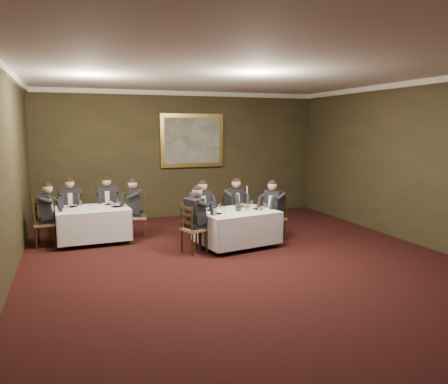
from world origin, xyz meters
TOP-DOWN VIEW (x-y plane):
  - ground at (0.00, 0.00)m, footprint 10.00×10.00m
  - ceiling at (0.00, 0.00)m, footprint 8.00×10.00m
  - back_wall at (0.00, 5.00)m, footprint 8.00×0.10m
  - right_wall at (4.00, 0.00)m, footprint 0.10×10.00m
  - crown_molding at (0.00, 0.00)m, footprint 8.00×10.00m
  - table_main at (0.25, 1.45)m, footprint 1.80×1.50m
  - table_second at (-2.60, 2.82)m, footprint 1.61×1.25m
  - chair_main_backleft at (-0.32, 2.17)m, footprint 0.51×0.49m
  - diner_main_backleft at (-0.32, 2.16)m, footprint 0.48×0.54m
  - chair_main_backright at (0.52, 2.33)m, footprint 0.57×0.56m
  - diner_main_backright at (0.52, 2.32)m, footprint 0.56×0.60m
  - chair_main_endleft at (-0.73, 1.26)m, footprint 0.54×0.56m
  - diner_main_endleft at (-0.72, 1.26)m, footprint 0.59×0.54m
  - chair_main_endright at (1.24, 1.64)m, footprint 0.57×0.58m
  - diner_main_endright at (1.23, 1.64)m, footprint 0.61×0.57m
  - chair_sec_backleft at (-3.05, 3.60)m, footprint 0.45×0.43m
  - diner_sec_backleft at (-3.05, 3.58)m, footprint 0.43×0.49m
  - chair_sec_backright at (-2.22, 3.63)m, footprint 0.46×0.44m
  - diner_sec_backright at (-2.22, 3.62)m, footprint 0.44×0.50m
  - chair_sec_endright at (-1.62, 2.86)m, footprint 0.49×0.51m
  - diner_sec_endright at (-1.63, 2.86)m, footprint 0.54×0.48m
  - chair_sec_endleft at (-3.58, 2.78)m, footprint 0.45×0.47m
  - diner_sec_endleft at (-3.57, 2.78)m, footprint 0.50×0.44m
  - centerpiece at (0.30, 1.43)m, footprint 0.25×0.22m
  - candlestick at (0.50, 1.47)m, footprint 0.08×0.08m
  - place_setting_table_main at (-0.18, 1.73)m, footprint 0.33×0.31m
  - place_setting_table_second at (-2.98, 3.15)m, footprint 0.33×0.31m
  - painting at (0.25, 4.94)m, footprint 1.81×0.09m

SIDE VIEW (x-z plane):
  - ground at x=0.00m, z-range 0.00..0.00m
  - chair_main_backleft at x=-0.32m, z-range -0.22..0.78m
  - chair_main_backright at x=0.52m, z-range -0.22..0.78m
  - chair_main_endleft at x=-0.73m, z-range -0.22..0.78m
  - chair_main_endright at x=1.24m, z-range -0.22..0.78m
  - chair_sec_backleft at x=-3.05m, z-range -0.22..0.78m
  - chair_sec_backright at x=-2.22m, z-range -0.22..0.78m
  - chair_sec_endright at x=-1.62m, z-range -0.22..0.78m
  - chair_sec_endleft at x=-3.58m, z-range -0.22..0.78m
  - table_second at x=-2.60m, z-range 0.12..0.78m
  - table_main at x=0.25m, z-range 0.12..0.78m
  - diner_main_backleft at x=-0.32m, z-range -0.16..1.19m
  - diner_main_backright at x=0.52m, z-range -0.16..1.19m
  - diner_main_endleft at x=-0.72m, z-range -0.16..1.19m
  - diner_main_endright at x=1.23m, z-range -0.16..1.19m
  - diner_sec_backleft at x=-3.05m, z-range -0.16..1.19m
  - diner_sec_backright at x=-2.22m, z-range -0.16..1.19m
  - diner_sec_endright at x=-1.63m, z-range -0.16..1.19m
  - diner_sec_endleft at x=-3.57m, z-range -0.16..1.19m
  - place_setting_table_main at x=-0.18m, z-range 0.73..0.87m
  - place_setting_table_second at x=-2.98m, z-range 0.73..0.87m
  - centerpiece at x=0.30m, z-range 0.77..1.00m
  - candlestick at x=0.50m, z-range 0.69..1.23m
  - back_wall at x=0.00m, z-range 0.00..3.50m
  - right_wall at x=4.00m, z-range 0.00..3.50m
  - painting at x=0.25m, z-range 1.40..2.89m
  - crown_molding at x=0.00m, z-range 3.38..3.50m
  - ceiling at x=0.00m, z-range 3.45..3.55m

